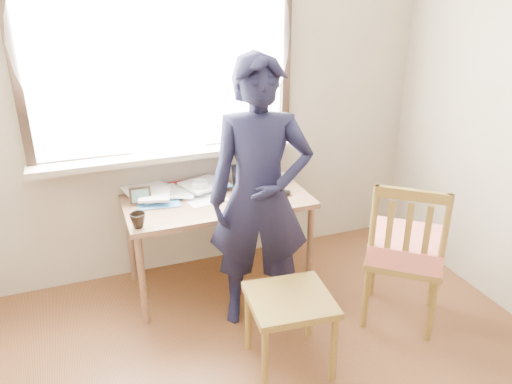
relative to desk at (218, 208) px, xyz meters
name	(u,v)px	position (x,y,z in m)	size (l,w,h in m)	color
room_shell	(306,107)	(-0.07, -1.43, 1.03)	(3.52, 4.02, 2.61)	#B6AA92
desk	(218,208)	(0.00, 0.00, 0.00)	(1.25, 0.63, 0.67)	brown
laptop	(257,188)	(0.27, -0.03, 0.12)	(0.32, 0.26, 0.21)	black
mug_white	(200,187)	(-0.08, 0.14, 0.12)	(0.12, 0.12, 0.09)	white
mug_dark	(138,220)	(-0.57, -0.23, 0.11)	(0.10, 0.10, 0.09)	black
mouse	(284,193)	(0.45, -0.10, 0.09)	(0.10, 0.07, 0.04)	black
desk_clutter	(182,192)	(-0.21, 0.14, 0.10)	(0.72, 0.49, 0.05)	#BB812C
book_a	(152,195)	(-0.41, 0.20, 0.08)	(0.19, 0.25, 0.02)	white
book_b	(264,177)	(0.44, 0.25, 0.08)	(0.16, 0.22, 0.02)	white
picture_frame	(140,197)	(-0.50, 0.10, 0.12)	(0.14, 0.02, 0.11)	black
work_chair	(290,308)	(0.13, -0.93, -0.22)	(0.49, 0.47, 0.46)	olive
side_chair	(406,248)	(0.97, -0.80, -0.09)	(0.63, 0.62, 0.98)	olive
person	(260,198)	(0.13, -0.45, 0.25)	(0.62, 0.40, 1.69)	black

